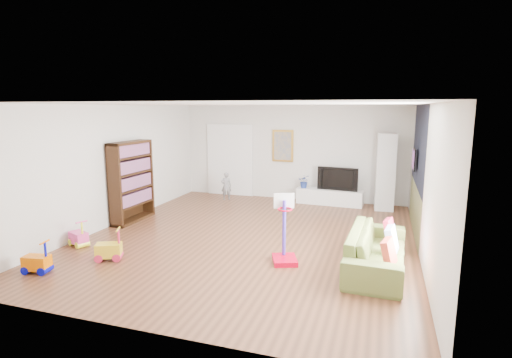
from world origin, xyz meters
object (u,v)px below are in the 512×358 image
(media_console, at_px, (330,197))
(basketball_hoop, at_px, (285,229))
(sofa, at_px, (377,249))
(bookshelf, at_px, (132,182))

(media_console, bearing_deg, basketball_hoop, -88.53)
(sofa, bearing_deg, media_console, 20.09)
(sofa, xyz_separation_m, basketball_hoop, (-1.51, -0.23, 0.27))
(media_console, relative_size, sofa, 0.81)
(bookshelf, bearing_deg, sofa, -11.32)
(sofa, relative_size, basketball_hoop, 1.87)
(bookshelf, height_order, sofa, bookshelf)
(bookshelf, distance_m, basketball_hoop, 4.30)
(media_console, bearing_deg, bookshelf, -140.34)
(media_console, distance_m, sofa, 4.48)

